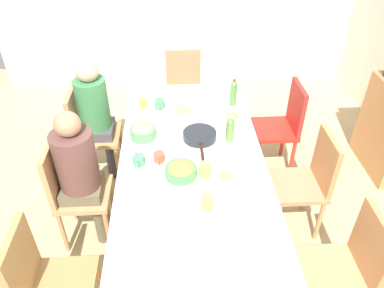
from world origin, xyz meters
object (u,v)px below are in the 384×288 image
at_px(chair_5, 309,179).
at_px(cup_3, 143,103).
at_px(plate_0, 232,117).
at_px(chair_6, 184,87).
at_px(chair_0, 283,123).
at_px(serving_pan, 200,136).
at_px(person_4, 80,168).
at_px(person_2, 95,111).
at_px(cup_1, 160,104).
at_px(dining_table, 192,167).
at_px(plate_2, 182,110).
at_px(chair_2, 89,129).
at_px(bowl_1, 143,132).
at_px(chair_1, 348,265).
at_px(cup_0, 159,157).
at_px(cup_5, 248,174).
at_px(bowl_0, 181,171).
at_px(chair_3, 45,280).
at_px(cup_2, 139,160).
at_px(cup_6, 207,203).
at_px(plate_1, 226,177).
at_px(bottle_1, 230,129).
at_px(chair_4, 72,188).
at_px(cup_4, 205,170).
at_px(bottle_0, 233,93).

xyz_separation_m(chair_5, cup_3, (-0.77, -1.31, 0.27)).
bearing_deg(plate_0, chair_6, -159.82).
distance_m(chair_0, serving_pan, 1.02).
xyz_separation_m(person_4, serving_pan, (-0.26, 0.90, 0.06)).
xyz_separation_m(person_2, cup_1, (0.04, 0.58, 0.07)).
distance_m(dining_table, cup_1, 0.79).
distance_m(plate_2, serving_pan, 0.44).
height_order(chair_2, bowl_1, chair_2).
distance_m(chair_6, cup_3, 0.92).
bearing_deg(chair_1, cup_0, -124.55).
relative_size(chair_0, cup_5, 7.98).
xyz_separation_m(chair_0, bowl_0, (0.94, -1.00, 0.27)).
bearing_deg(chair_3, serving_pan, 136.75).
distance_m(dining_table, cup_0, 0.26).
bearing_deg(chair_1, cup_2, -120.60).
distance_m(cup_1, cup_6, 1.27).
bearing_deg(plate_1, serving_pan, -162.84).
bearing_deg(chair_6, cup_3, -26.65).
bearing_deg(bowl_0, serving_pan, 159.08).
relative_size(chair_5, cup_5, 7.98).
bearing_deg(cup_5, plate_2, -155.01).
relative_size(chair_5, bottle_1, 4.12).
relative_size(dining_table, cup_5, 20.88).
height_order(chair_3, chair_4, same).
xyz_separation_m(chair_5, plate_0, (-0.55, -0.54, 0.24)).
bearing_deg(plate_0, bottle_1, -11.58).
bearing_deg(cup_2, cup_6, 44.24).
bearing_deg(cup_4, bottle_0, 160.52).
xyz_separation_m(plate_0, cup_6, (1.03, -0.31, 0.04)).
height_order(cup_2, bottle_1, bottle_1).
xyz_separation_m(person_4, bowl_1, (-0.32, 0.45, 0.09)).
bearing_deg(chair_5, dining_table, -90.00).
height_order(chair_3, serving_pan, chair_3).
bearing_deg(chair_6, bottle_1, 13.12).
bearing_deg(cup_1, chair_4, -41.85).
xyz_separation_m(chair_4, plate_1, (0.22, 1.14, 0.24)).
bearing_deg(cup_2, chair_3, -34.50).
relative_size(chair_0, cup_1, 7.23).
bearing_deg(chair_0, cup_0, -55.93).
bearing_deg(plate_0, chair_2, -100.57).
bearing_deg(cup_6, chair_6, -178.16).
xyz_separation_m(chair_5, cup_4, (0.17, -0.83, 0.28)).
bearing_deg(cup_5, serving_pan, -148.23).
relative_size(plate_1, cup_2, 1.73).
relative_size(cup_4, cup_6, 1.04).
distance_m(person_4, serving_pan, 0.94).
xyz_separation_m(person_4, plate_0, (-0.55, 1.19, 0.05)).
bearing_deg(cup_1, bottle_0, 91.74).
relative_size(chair_0, cup_0, 7.68).
xyz_separation_m(cup_5, cup_6, (0.27, -0.31, 0.01)).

